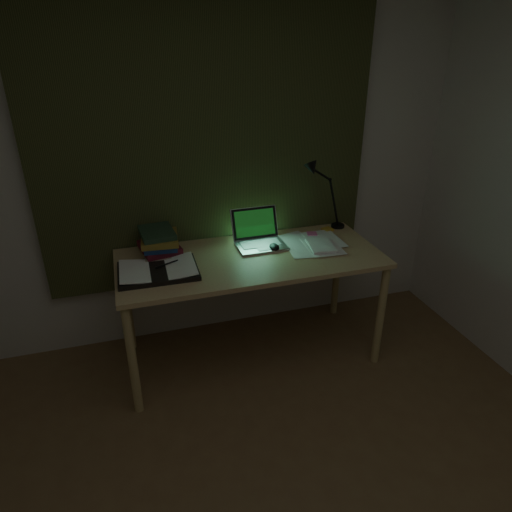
{
  "coord_description": "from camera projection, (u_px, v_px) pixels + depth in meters",
  "views": [
    {
      "loc": [
        -0.56,
        -0.95,
        2.02
      ],
      "look_at": [
        0.16,
        1.43,
        0.82
      ],
      "focal_mm": 32.0,
      "sensor_mm": 36.0,
      "label": 1
    }
  ],
  "objects": [
    {
      "name": "desk",
      "position": [
        251.0,
        308.0,
        3.06
      ],
      "size": [
        1.67,
        0.73,
        0.76
      ],
      "primitive_type": null,
      "color": "tan",
      "rests_on": "floor"
    },
    {
      "name": "loose_papers",
      "position": [
        312.0,
        246.0,
        3.01
      ],
      "size": [
        0.41,
        0.43,
        0.02
      ],
      "primitive_type": null,
      "rotation": [
        0.0,
        0.0,
        -0.15
      ],
      "color": "white",
      "rests_on": "desk"
    },
    {
      "name": "open_textbook",
      "position": [
        158.0,
        270.0,
        2.68
      ],
      "size": [
        0.47,
        0.34,
        0.04
      ],
      "primitive_type": null,
      "rotation": [
        0.0,
        0.0,
        -0.02
      ],
      "color": "white",
      "rests_on": "desk"
    },
    {
      "name": "sticky_pink",
      "position": [
        312.0,
        234.0,
        3.2
      ],
      "size": [
        0.08,
        0.08,
        0.01
      ],
      "primitive_type": "cube",
      "rotation": [
        0.0,
        0.0,
        -0.27
      ],
      "color": "pink",
      "rests_on": "desk"
    },
    {
      "name": "mouse",
      "position": [
        274.0,
        247.0,
        2.98
      ],
      "size": [
        0.07,
        0.11,
        0.04
      ],
      "primitive_type": "ellipsoid",
      "rotation": [
        0.0,
        0.0,
        -0.1
      ],
      "color": "black",
      "rests_on": "desk"
    },
    {
      "name": "desk_lamp",
      "position": [
        340.0,
        193.0,
        3.23
      ],
      "size": [
        0.37,
        0.3,
        0.52
      ],
      "primitive_type": null,
      "rotation": [
        0.0,
        0.0,
        -0.08
      ],
      "color": "black",
      "rests_on": "desk"
    },
    {
      "name": "sticky_yellow",
      "position": [
        327.0,
        229.0,
        3.28
      ],
      "size": [
        0.08,
        0.08,
        0.01
      ],
      "primitive_type": "cube",
      "rotation": [
        0.0,
        0.0,
        0.25
      ],
      "color": "gold",
      "rests_on": "desk"
    },
    {
      "name": "book_stack",
      "position": [
        159.0,
        242.0,
        2.87
      ],
      "size": [
        0.23,
        0.28,
        0.18
      ],
      "primitive_type": null,
      "rotation": [
        0.0,
        0.0,
        0.04
      ],
      "color": "white",
      "rests_on": "desk"
    },
    {
      "name": "curtain",
      "position": [
        207.0,
        136.0,
        2.9
      ],
      "size": [
        2.2,
        0.06,
        2.0
      ],
      "primitive_type": "cube",
      "color": "#2F361B",
      "rests_on": "wall_back"
    },
    {
      "name": "wall_back",
      "position": [
        207.0,
        165.0,
        3.02
      ],
      "size": [
        3.5,
        0.0,
        2.5
      ],
      "primitive_type": "cube",
      "color": "beige",
      "rests_on": "ground"
    },
    {
      "name": "laptop",
      "position": [
        261.0,
        231.0,
        2.97
      ],
      "size": [
        0.33,
        0.37,
        0.23
      ],
      "primitive_type": null,
      "rotation": [
        0.0,
        0.0,
        0.01
      ],
      "color": "silver",
      "rests_on": "desk"
    }
  ]
}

